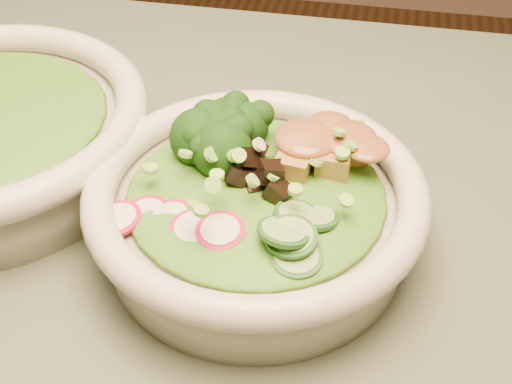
# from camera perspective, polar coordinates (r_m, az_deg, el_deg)

# --- Properties ---
(salad_bowl) EXTENTS (0.25, 0.25, 0.07)m
(salad_bowl) POSITION_cam_1_polar(r_m,az_deg,el_deg) (0.52, -0.00, -1.57)
(salad_bowl) COLOR beige
(salad_bowl) RESTS_ON dining_table
(lettuce_bed) EXTENTS (0.19, 0.19, 0.02)m
(lettuce_bed) POSITION_cam_1_polar(r_m,az_deg,el_deg) (0.51, 0.00, 0.09)
(lettuce_bed) COLOR #2A6515
(lettuce_bed) RESTS_ON salad_bowl
(broccoli_florets) EXTENTS (0.09, 0.09, 0.04)m
(broccoli_florets) POSITION_cam_1_polar(r_m,az_deg,el_deg) (0.54, -3.56, 4.50)
(broccoli_florets) COLOR black
(broccoli_florets) RESTS_ON salad_bowl
(radish_slices) EXTENTS (0.11, 0.08, 0.02)m
(radish_slices) POSITION_cam_1_polar(r_m,az_deg,el_deg) (0.48, -5.91, -2.39)
(radish_slices) COLOR #AB0D37
(radish_slices) RESTS_ON salad_bowl
(cucumber_slices) EXTENTS (0.09, 0.09, 0.03)m
(cucumber_slices) POSITION_cam_1_polar(r_m,az_deg,el_deg) (0.46, 3.94, -3.00)
(cucumber_slices) COLOR #86BD69
(cucumber_slices) RESTS_ON salad_bowl
(mushroom_heap) EXTENTS (0.09, 0.09, 0.04)m
(mushroom_heap) POSITION_cam_1_polar(r_m,az_deg,el_deg) (0.51, 1.06, 1.61)
(mushroom_heap) COLOR black
(mushroom_heap) RESTS_ON salad_bowl
(tofu_cubes) EXTENTS (0.10, 0.09, 0.03)m
(tofu_cubes) POSITION_cam_1_polar(r_m,az_deg,el_deg) (0.53, 5.38, 3.12)
(tofu_cubes) COLOR olive
(tofu_cubes) RESTS_ON salad_bowl
(peanut_sauce) EXTENTS (0.06, 0.05, 0.01)m
(peanut_sauce) POSITION_cam_1_polar(r_m,az_deg,el_deg) (0.52, 5.46, 4.16)
(peanut_sauce) COLOR brown
(peanut_sauce) RESTS_ON tofu_cubes
(scallion_garnish) EXTENTS (0.18, 0.18, 0.02)m
(scallion_garnish) POSITION_cam_1_polar(r_m,az_deg,el_deg) (0.49, 0.00, 1.99)
(scallion_garnish) COLOR #7AC144
(scallion_garnish) RESTS_ON salad_bowl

